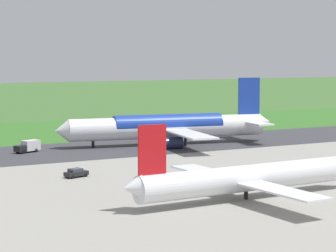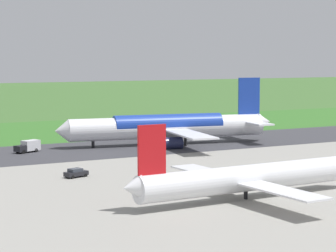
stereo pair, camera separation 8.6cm
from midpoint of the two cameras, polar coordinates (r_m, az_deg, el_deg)
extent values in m
plane|color=#3D662D|center=(174.14, 4.28, -1.24)|extent=(800.00, 800.00, 0.00)
cube|color=#38383D|center=(174.13, 4.28, -1.23)|extent=(600.00, 29.85, 0.06)
cube|color=#346B27|center=(202.16, -0.77, -0.25)|extent=(600.00, 80.00, 0.04)
cylinder|color=white|center=(166.09, -0.01, -0.10)|extent=(48.17, 13.45, 5.20)
cone|color=white|center=(159.79, -8.71, -0.40)|extent=(3.81, 5.39, 4.94)
cone|color=white|center=(175.70, 7.79, 0.36)|extent=(4.21, 4.96, 4.42)
cube|color=#19389E|center=(173.44, 6.61, 2.46)|extent=(5.60, 1.46, 9.00)
cube|color=white|center=(168.97, 7.39, 0.22)|extent=(5.50, 9.56, 0.36)
cube|color=white|center=(178.87, 5.84, 0.54)|extent=(5.50, 9.56, 0.36)
cube|color=white|center=(156.15, 1.63, -0.62)|extent=(9.72, 22.71, 0.35)
cube|color=white|center=(176.83, -0.85, 0.12)|extent=(9.72, 22.71, 0.35)
cylinder|color=#23284C|center=(158.88, 0.34, -1.41)|extent=(4.92, 3.54, 2.80)
cylinder|color=#23284C|center=(173.02, -1.28, -0.83)|extent=(4.92, 3.54, 2.80)
cylinder|color=black|center=(161.48, -6.16, -1.19)|extent=(0.70, 0.70, 3.42)
cylinder|color=black|center=(163.60, 1.43, -1.07)|extent=(0.70, 0.70, 3.42)
cylinder|color=black|center=(171.08, 0.51, -0.77)|extent=(0.70, 0.70, 3.42)
cylinder|color=#19389E|center=(166.04, -0.01, 0.08)|extent=(26.91, 9.73, 5.23)
cylinder|color=white|center=(103.50, 6.38, -4.26)|extent=(36.23, 5.23, 3.91)
cone|color=white|center=(93.35, -2.97, -5.04)|extent=(2.75, 3.42, 3.33)
cube|color=red|center=(94.02, -1.33, -1.94)|extent=(4.22, 0.53, 6.77)
cube|color=white|center=(109.73, 3.45, -3.83)|extent=(5.12, 16.71, 0.26)
cube|color=white|center=(96.73, 8.99, -5.18)|extent=(5.12, 16.71, 0.26)
cylinder|color=black|center=(103.97, 6.36, -5.65)|extent=(0.60, 0.60, 1.20)
cube|color=black|center=(154.65, -11.96, -1.82)|extent=(2.86, 2.86, 1.30)
cube|color=silver|center=(156.34, -11.16, -1.55)|extent=(4.38, 3.56, 2.20)
cylinder|color=black|center=(153.96, -11.72, -2.09)|extent=(0.95, 0.62, 0.90)
cylinder|color=black|center=(155.51, -12.19, -2.02)|extent=(0.95, 0.62, 0.90)
cylinder|color=black|center=(156.10, -10.75, -1.96)|extent=(0.95, 0.62, 0.90)
cylinder|color=black|center=(157.63, -11.22, -1.90)|extent=(0.95, 0.62, 0.90)
cube|color=black|center=(122.74, -7.52, -3.87)|extent=(4.54, 2.94, 0.75)
cube|color=#2D333D|center=(122.51, -7.60, -3.58)|extent=(2.60, 2.26, 0.55)
cylinder|color=black|center=(124.31, -7.25, -3.92)|extent=(0.68, 0.40, 0.64)
cylinder|color=black|center=(123.00, -6.76, -4.02)|extent=(0.68, 0.40, 0.64)
cylinder|color=black|center=(122.63, -8.28, -4.07)|extent=(0.68, 0.40, 0.64)
cylinder|color=black|center=(121.29, -7.79, -4.17)|extent=(0.68, 0.40, 0.64)
cylinder|color=slate|center=(191.87, -5.10, -0.36)|extent=(0.10, 0.10, 1.63)
cube|color=red|center=(191.78, -5.10, -0.03)|extent=(0.60, 0.04, 0.60)
cone|color=orange|center=(196.09, -7.18, -0.41)|extent=(0.40, 0.40, 0.55)
camera|label=1|loc=(0.04, -90.01, 0.00)|focal=74.65mm
camera|label=2|loc=(0.04, 89.99, 0.00)|focal=74.65mm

